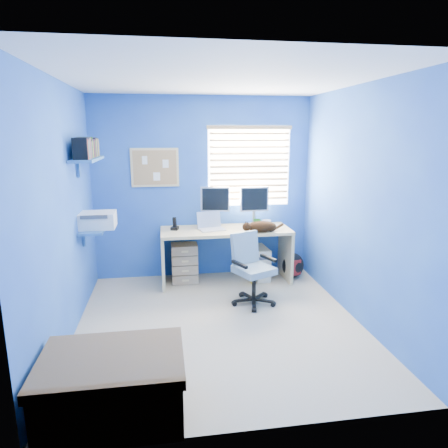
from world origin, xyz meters
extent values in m
cube|color=tan|center=(0.00, 0.00, 0.00)|extent=(3.00, 3.20, 0.00)
cube|color=white|center=(0.00, 0.00, 2.50)|extent=(3.00, 3.20, 0.00)
cube|color=#224AB6|center=(0.00, 1.60, 1.25)|extent=(3.00, 0.01, 2.50)
cube|color=#224AB6|center=(0.00, -1.60, 1.25)|extent=(3.00, 0.01, 2.50)
cube|color=#224AB6|center=(-1.50, 0.00, 1.25)|extent=(0.01, 3.20, 2.50)
cube|color=#224AB6|center=(1.50, 0.00, 1.25)|extent=(0.01, 3.20, 2.50)
cube|color=#D3BE7C|center=(0.27, 1.26, 0.37)|extent=(1.74, 0.65, 0.74)
cube|color=silver|center=(0.08, 1.23, 0.85)|extent=(0.38, 0.33, 0.22)
cube|color=silver|center=(0.16, 1.52, 1.01)|extent=(0.42, 0.19, 0.54)
cube|color=silver|center=(0.70, 1.44, 1.01)|extent=(0.41, 0.14, 0.54)
cube|color=black|center=(-0.41, 1.32, 0.82)|extent=(0.12, 0.13, 0.17)
imported|color=#1C6B18|center=(0.72, 1.33, 0.79)|extent=(0.10, 0.09, 0.10)
cylinder|color=silver|center=(0.87, 1.42, 0.78)|extent=(0.13, 0.13, 0.07)
ellipsoid|color=black|center=(0.71, 1.03, 0.81)|extent=(0.43, 0.27, 0.14)
cube|color=beige|center=(0.76, 1.30, 0.23)|extent=(0.22, 0.45, 0.45)
cube|color=tan|center=(-0.29, 1.32, 0.27)|extent=(0.35, 0.28, 0.54)
cube|color=yellow|center=(0.62, 1.10, 0.12)|extent=(0.03, 0.17, 0.24)
ellipsoid|color=black|center=(1.22, 1.23, 0.18)|extent=(0.36, 0.31, 0.36)
cube|color=brown|center=(-0.95, -1.28, 0.23)|extent=(0.97, 0.69, 0.47)
cylinder|color=black|center=(0.48, 0.46, 0.03)|extent=(0.65, 0.65, 0.06)
cylinder|color=black|center=(0.48, 0.46, 0.22)|extent=(0.07, 0.07, 0.32)
cube|color=#6E8E9F|center=(0.48, 0.46, 0.42)|extent=(0.53, 0.53, 0.08)
cube|color=#6E8E9F|center=(0.40, 0.63, 0.65)|extent=(0.35, 0.20, 0.38)
cube|color=white|center=(0.65, 1.59, 1.55)|extent=(1.15, 0.01, 1.10)
cube|color=tan|center=(0.65, 1.56, 1.55)|extent=(1.10, 0.03, 1.00)
cube|color=#D3BE7C|center=(-0.65, 1.58, 1.55)|extent=(0.64, 0.02, 0.52)
cube|color=tan|center=(-0.65, 1.57, 1.55)|extent=(0.58, 0.01, 0.46)
cube|color=#3266A3|center=(-1.36, 0.75, 0.92)|extent=(0.26, 0.55, 0.03)
cube|color=silver|center=(-1.32, 0.75, 1.02)|extent=(0.42, 0.34, 0.18)
cube|color=#3266A3|center=(-1.37, 0.75, 1.72)|extent=(0.24, 0.90, 0.03)
cube|color=navy|center=(-1.38, 0.75, 1.84)|extent=(0.15, 0.80, 0.22)
camera|label=1|loc=(-0.55, -3.91, 2.00)|focal=32.00mm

